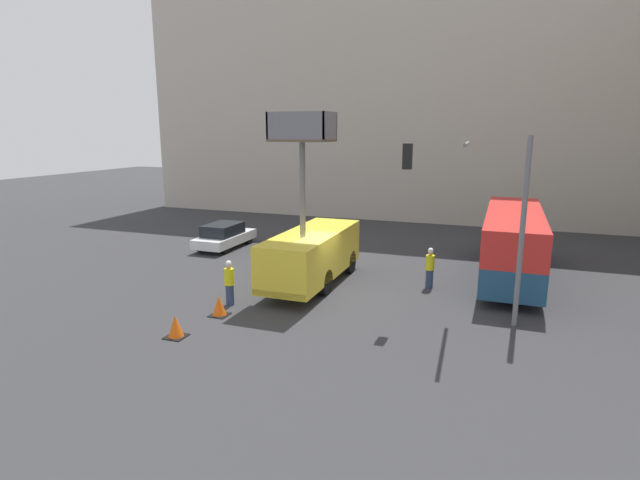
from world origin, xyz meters
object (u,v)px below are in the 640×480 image
(traffic_cone_near_truck, at_px, (176,327))
(traffic_cone_mid_road, at_px, (219,306))
(parked_car_curbside, at_px, (224,236))
(traffic_light_pole, at_px, (482,198))
(road_worker_near_truck, at_px, (229,283))
(city_bus, at_px, (513,239))
(utility_truck, at_px, (312,250))
(road_worker_directing, at_px, (430,268))

(traffic_cone_near_truck, distance_m, traffic_cone_mid_road, 2.26)
(parked_car_curbside, bearing_deg, traffic_cone_near_truck, -66.09)
(traffic_light_pole, xyz_separation_m, parked_car_curbside, (-14.48, 6.93, -3.74))
(traffic_light_pole, bearing_deg, traffic_cone_near_truck, -151.64)
(traffic_cone_mid_road, relative_size, parked_car_curbside, 0.18)
(road_worker_near_truck, xyz_separation_m, traffic_cone_near_truck, (-0.07, -3.40, -0.54))
(city_bus, bearing_deg, utility_truck, 120.69)
(utility_truck, xyz_separation_m, parked_car_curbside, (-7.46, 4.98, -0.85))
(city_bus, distance_m, traffic_light_pole, 7.07)
(utility_truck, relative_size, parked_car_curbside, 1.71)
(road_worker_directing, distance_m, traffic_cone_near_truck, 10.98)
(traffic_cone_near_truck, bearing_deg, parked_car_curbside, 113.91)
(traffic_light_pole, xyz_separation_m, road_worker_near_truck, (-9.14, -1.57, -3.58))
(road_worker_near_truck, xyz_separation_m, road_worker_directing, (7.06, 4.92, -0.00))
(road_worker_directing, height_order, traffic_cone_near_truck, road_worker_directing)
(utility_truck, height_order, traffic_cone_mid_road, utility_truck)
(traffic_cone_near_truck, height_order, traffic_cone_mid_road, traffic_cone_mid_road)
(traffic_light_pole, height_order, traffic_cone_near_truck, traffic_light_pole)
(city_bus, relative_size, traffic_cone_mid_road, 13.69)
(utility_truck, bearing_deg, traffic_light_pole, -15.47)
(traffic_cone_mid_road, bearing_deg, road_worker_directing, 41.68)
(road_worker_directing, xyz_separation_m, parked_car_curbside, (-12.40, 3.57, -0.16))
(utility_truck, xyz_separation_m, traffic_light_pole, (7.02, -1.94, 2.89))
(road_worker_directing, height_order, parked_car_curbside, road_worker_directing)
(road_worker_near_truck, bearing_deg, traffic_light_pole, 52.70)
(traffic_cone_near_truck, bearing_deg, traffic_light_pole, 28.36)
(city_bus, height_order, traffic_cone_near_truck, city_bus)
(traffic_light_pole, bearing_deg, road_worker_directing, 121.72)
(traffic_cone_near_truck, relative_size, parked_car_curbside, 0.18)
(road_worker_directing, bearing_deg, traffic_cone_mid_road, -59.57)
(traffic_cone_mid_road, bearing_deg, utility_truck, 68.01)
(traffic_cone_near_truck, xyz_separation_m, traffic_cone_mid_road, (0.30, 2.24, 0.00))
(utility_truck, height_order, city_bus, utility_truck)
(traffic_light_pole, distance_m, road_worker_directing, 5.33)
(utility_truck, bearing_deg, traffic_cone_mid_road, -111.99)
(traffic_light_pole, height_order, traffic_cone_mid_road, traffic_light_pole)
(city_bus, height_order, road_worker_near_truck, city_bus)
(road_worker_directing, bearing_deg, city_bus, 121.49)
(road_worker_near_truck, height_order, traffic_cone_mid_road, road_worker_near_truck)
(road_worker_directing, bearing_deg, road_worker_near_truck, -66.38)
(city_bus, bearing_deg, parked_car_curbside, 90.39)
(parked_car_curbside, bearing_deg, utility_truck, -33.76)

